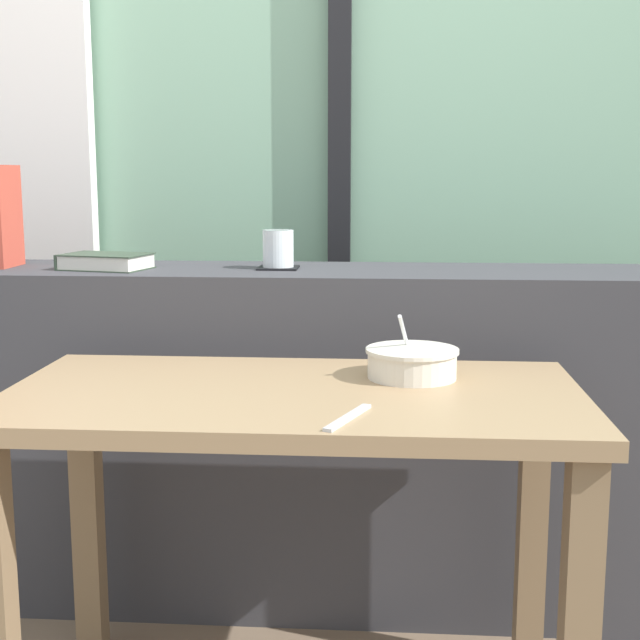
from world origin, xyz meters
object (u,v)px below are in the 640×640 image
at_px(fork_utensil, 348,417).
at_px(soup_bowl, 412,363).
at_px(juice_glass, 279,250).
at_px(coaster_square, 279,268).
at_px(closed_book, 105,261).
at_px(breakfast_table, 294,452).

bearing_deg(fork_utensil, soup_bowl, 90.76).
bearing_deg(juice_glass, coaster_square, 0.00).
bearing_deg(closed_book, soup_bowl, -29.15).
bearing_deg(closed_book, juice_glass, 5.33).
distance_m(breakfast_table, soup_bowl, 0.30).
height_order(coaster_square, soup_bowl, coaster_square).
bearing_deg(breakfast_table, soup_bowl, 27.21).
bearing_deg(soup_bowl, fork_utensil, -110.15).
xyz_separation_m(juice_glass, soup_bowl, (0.32, -0.47, -0.18)).
distance_m(coaster_square, soup_bowl, 0.58).
relative_size(coaster_square, juice_glass, 1.07).
xyz_separation_m(closed_book, fork_utensil, (0.65, -0.74, -0.19)).
relative_size(soup_bowl, fork_utensil, 1.11).
bearing_deg(fork_utensil, closed_book, 152.05).
height_order(coaster_square, closed_book, closed_book).
height_order(closed_book, soup_bowl, closed_book).
height_order(juice_glass, fork_utensil, juice_glass).
relative_size(juice_glass, fork_utensil, 0.55).
height_order(juice_glass, soup_bowl, juice_glass).
height_order(closed_book, fork_utensil, closed_book).
relative_size(breakfast_table, fork_utensil, 6.49).
distance_m(coaster_square, fork_utensil, 0.82).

